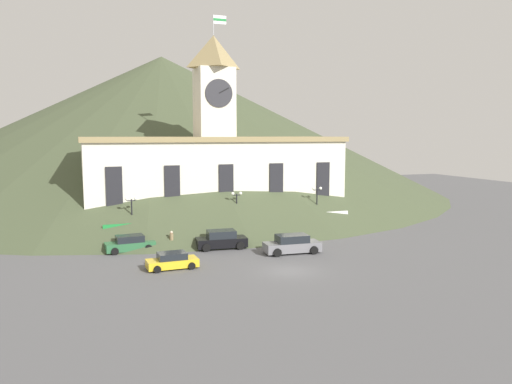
# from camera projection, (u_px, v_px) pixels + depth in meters

# --- Properties ---
(ground_plane) EXTENTS (160.00, 160.00, 0.00)m
(ground_plane) POSITION_uv_depth(u_px,v_px,m) (290.00, 271.00, 40.74)
(ground_plane) COLOR #565659
(civic_building) EXTENTS (31.61, 10.45, 25.38)m
(civic_building) POSITION_uv_depth(u_px,v_px,m) (215.00, 174.00, 61.73)
(civic_building) COLOR silver
(civic_building) RESTS_ON ground
(banner_fence) EXTENTS (27.74, 0.12, 2.17)m
(banner_fence) POSITION_uv_depth(u_px,v_px,m) (236.00, 227.00, 54.32)
(banner_fence) COLOR #1E8438
(banner_fence) RESTS_ON ground
(hillside_backdrop) EXTENTS (106.21, 106.21, 26.02)m
(hillside_backdrop) POSITION_uv_depth(u_px,v_px,m) (163.00, 125.00, 97.11)
(hillside_backdrop) COLOR #424C33
(hillside_backdrop) RESTS_ON ground
(street_lamp_far_right) EXTENTS (1.26, 0.36, 4.67)m
(street_lamp_far_right) POSITION_uv_depth(u_px,v_px,m) (132.00, 209.00, 51.64)
(street_lamp_far_right) COLOR black
(street_lamp_far_right) RESTS_ON ground
(street_lamp_center) EXTENTS (1.26, 0.36, 4.78)m
(street_lamp_center) POSITION_uv_depth(u_px,v_px,m) (237.00, 203.00, 55.47)
(street_lamp_center) COLOR black
(street_lamp_center) RESTS_ON ground
(street_lamp_far_left) EXTENTS (1.26, 0.36, 4.98)m
(street_lamp_far_left) POSITION_uv_depth(u_px,v_px,m) (317.00, 198.00, 58.80)
(street_lamp_far_left) COLOR black
(street_lamp_far_left) RESTS_ON ground
(car_yellow_coupe) EXTENTS (4.27, 2.26, 1.35)m
(car_yellow_coupe) POSITION_uv_depth(u_px,v_px,m) (172.00, 261.00, 41.50)
(car_yellow_coupe) COLOR yellow
(car_yellow_coupe) RESTS_ON ground
(car_black_suv) EXTENTS (5.04, 2.67, 1.80)m
(car_black_suv) POSITION_uv_depth(u_px,v_px,m) (221.00, 240.00, 48.80)
(car_black_suv) COLOR black
(car_black_suv) RESTS_ON ground
(car_green_wagon) EXTENTS (4.74, 2.45, 1.55)m
(car_green_wagon) POSITION_uv_depth(u_px,v_px,m) (130.00, 244.00, 47.60)
(car_green_wagon) COLOR #2D663D
(car_green_wagon) RESTS_ON ground
(car_gray_pickup) EXTENTS (5.42, 2.63, 1.75)m
(car_gray_pickup) POSITION_uv_depth(u_px,v_px,m) (292.00, 245.00, 46.90)
(car_gray_pickup) COLOR slate
(car_gray_pickup) RESTS_ON ground
(pedestrian) EXTENTS (0.43, 0.42, 1.74)m
(pedestrian) POSITION_uv_depth(u_px,v_px,m) (172.00, 239.00, 48.73)
(pedestrian) COLOR olive
(pedestrian) RESTS_ON ground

